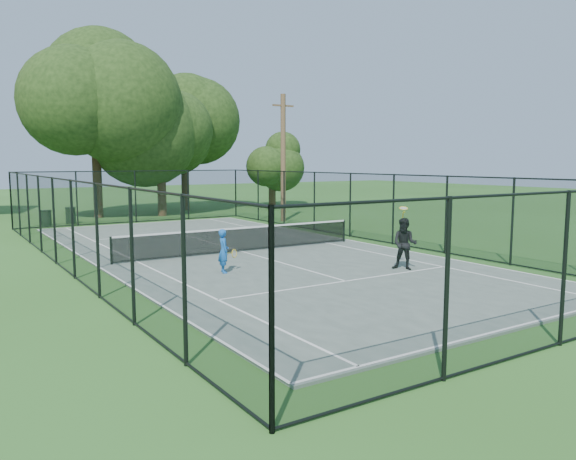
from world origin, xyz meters
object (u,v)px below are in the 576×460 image
trash_bin_right (71,215)px  utility_pole (283,157)px  tennis_net (242,238)px  player_blue (224,251)px  trash_bin_left (46,218)px  player_black (405,244)px

trash_bin_right → utility_pole: (10.92, -5.28, 3.27)m
tennis_net → player_blue: 4.12m
trash_bin_right → utility_pole: size_ratio=0.13×
trash_bin_left → player_black: size_ratio=0.42×
tennis_net → player_black: bearing=-65.9°
trash_bin_left → player_blue: 17.50m
player_black → player_blue: bearing=152.3°
utility_pole → player_black: size_ratio=3.65×
trash_bin_left → utility_pole: size_ratio=0.12×
trash_bin_right → utility_pole: bearing=-25.8°
tennis_net → trash_bin_right: (-3.36, 14.28, -0.10)m
tennis_net → trash_bin_left: tennis_net is taller
tennis_net → player_blue: (-2.42, -3.33, 0.17)m
trash_bin_left → trash_bin_right: bearing=10.9°
player_blue → trash_bin_right: bearing=93.0°
utility_pole → player_black: utility_pole is taller
tennis_net → trash_bin_left: 14.79m
trash_bin_right → utility_pole: 12.56m
utility_pole → player_blue: (-9.99, -12.33, -3.01)m
tennis_net → player_black: 6.61m
player_blue → player_black: 5.79m
trash_bin_left → player_black: player_black is taller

